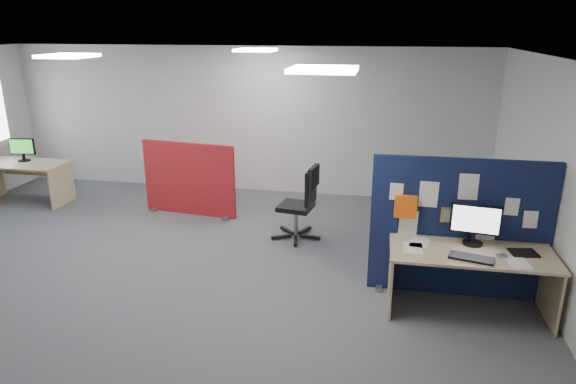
% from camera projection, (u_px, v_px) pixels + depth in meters
% --- Properties ---
extents(floor, '(9.00, 9.00, 0.00)m').
position_uv_depth(floor, '(177.00, 269.00, 6.73)').
color(floor, '#515358').
rests_on(floor, ground).
extents(ceiling, '(9.00, 7.00, 0.02)m').
position_uv_depth(ceiling, '(161.00, 57.00, 5.89)').
color(ceiling, white).
rests_on(ceiling, wall_back).
extents(wall_back, '(9.00, 0.02, 2.70)m').
position_uv_depth(wall_back, '(244.00, 120.00, 9.58)').
color(wall_back, silver).
rests_on(wall_back, floor).
extents(wall_right, '(0.02, 7.00, 2.70)m').
position_uv_depth(wall_right, '(562.00, 191.00, 5.53)').
color(wall_right, silver).
rests_on(wall_right, floor).
extents(ceiling_lights, '(4.10, 4.10, 0.04)m').
position_uv_depth(ceiling_lights, '(208.00, 57.00, 6.46)').
color(ceiling_lights, white).
rests_on(ceiling_lights, ceiling).
extents(navy_divider, '(2.01, 0.30, 1.66)m').
position_uv_depth(navy_divider, '(457.00, 228.00, 5.88)').
color(navy_divider, '#0E0E34').
rests_on(navy_divider, floor).
extents(main_desk, '(1.74, 0.77, 0.73)m').
position_uv_depth(main_desk, '(470.00, 264.00, 5.61)').
color(main_desk, tan).
rests_on(main_desk, floor).
extents(monitor_main, '(0.53, 0.22, 0.46)m').
position_uv_depth(monitor_main, '(475.00, 223.00, 5.63)').
color(monitor_main, black).
rests_on(monitor_main, main_desk).
extents(keyboard, '(0.48, 0.29, 0.02)m').
position_uv_depth(keyboard, '(471.00, 258.00, 5.34)').
color(keyboard, black).
rests_on(keyboard, main_desk).
extents(mouse, '(0.11, 0.08, 0.03)m').
position_uv_depth(mouse, '(502.00, 256.00, 5.38)').
color(mouse, gray).
rests_on(mouse, main_desk).
extents(paper_tray, '(0.31, 0.26, 0.01)m').
position_uv_depth(paper_tray, '(523.00, 253.00, 5.47)').
color(paper_tray, black).
rests_on(paper_tray, main_desk).
extents(red_divider, '(1.64, 0.30, 1.23)m').
position_uv_depth(red_divider, '(189.00, 180.00, 8.51)').
color(red_divider, '#AC2016').
rests_on(red_divider, floor).
extents(second_desk, '(1.50, 0.75, 0.73)m').
position_uv_depth(second_desk, '(25.00, 172.00, 9.15)').
color(second_desk, tan).
rests_on(second_desk, floor).
extents(monitor_second, '(0.45, 0.21, 0.41)m').
position_uv_depth(monitor_second, '(22.00, 149.00, 9.12)').
color(monitor_second, black).
rests_on(monitor_second, second_desk).
extents(office_chair, '(0.73, 0.73, 1.11)m').
position_uv_depth(office_chair, '(303.00, 199.00, 7.50)').
color(office_chair, black).
rests_on(office_chair, floor).
extents(desk_papers, '(1.28, 0.67, 0.00)m').
position_uv_depth(desk_papers, '(448.00, 251.00, 5.54)').
color(desk_papers, white).
rests_on(desk_papers, main_desk).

